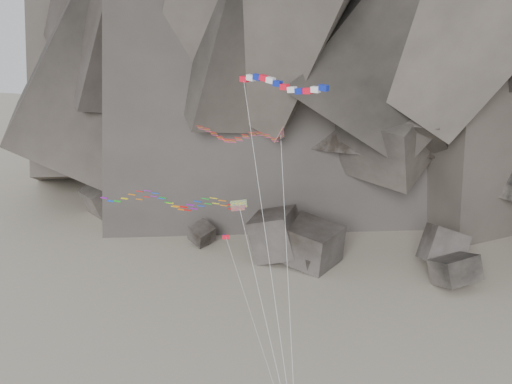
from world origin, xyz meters
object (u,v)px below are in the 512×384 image
(delta_kite, at_px, (234,135))
(parafoil_kite, at_px, (163,199))
(pennant_kite, at_px, (236,270))
(banner_kite, at_px, (282,87))

(delta_kite, relative_size, parafoil_kite, 1.06)
(delta_kite, distance_m, pennant_kite, 11.70)
(parafoil_kite, bearing_deg, delta_kite, -19.02)
(banner_kite, bearing_deg, parafoil_kite, -163.43)
(banner_kite, relative_size, parafoil_kite, 1.23)
(delta_kite, distance_m, banner_kite, 6.23)
(banner_kite, bearing_deg, pennant_kite, -128.73)
(delta_kite, bearing_deg, pennant_kite, -51.55)
(banner_kite, height_order, pennant_kite, banner_kite)
(banner_kite, bearing_deg, delta_kite, -168.44)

